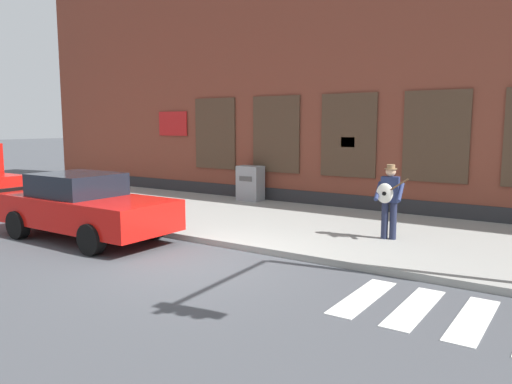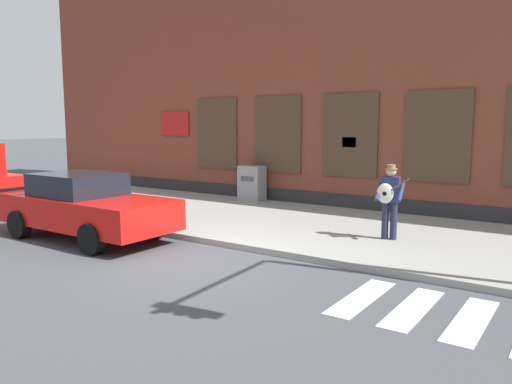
{
  "view_description": "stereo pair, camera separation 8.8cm",
  "coord_description": "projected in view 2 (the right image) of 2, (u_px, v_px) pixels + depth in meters",
  "views": [
    {
      "loc": [
        6.11,
        -7.11,
        2.67
      ],
      "look_at": [
        0.25,
        1.58,
        1.24
      ],
      "focal_mm": 35.0,
      "sensor_mm": 36.0,
      "label": 1
    },
    {
      "loc": [
        6.18,
        -7.06,
        2.67
      ],
      "look_at": [
        0.25,
        1.58,
        1.24
      ],
      "focal_mm": 35.0,
      "sensor_mm": 36.0,
      "label": 2
    }
  ],
  "objects": [
    {
      "name": "building_backdrop",
      "position": [
        377.0,
        70.0,
        16.28
      ],
      "size": [
        28.0,
        4.06,
        8.84
      ],
      "color": "brown",
      "rests_on": "ground"
    },
    {
      "name": "busker",
      "position": [
        389.0,
        197.0,
        10.93
      ],
      "size": [
        0.75,
        0.59,
        1.66
      ],
      "color": "#1E233D",
      "rests_on": "sidewalk"
    },
    {
      "name": "sidewalk",
      "position": [
        303.0,
        225.0,
        12.94
      ],
      "size": [
        28.0,
        5.64,
        0.14
      ],
      "color": "gray",
      "rests_on": "ground"
    },
    {
      "name": "red_car",
      "position": [
        84.0,
        206.0,
        11.67
      ],
      "size": [
        4.6,
        1.99,
        1.53
      ],
      "color": "red",
      "rests_on": "ground"
    },
    {
      "name": "ground_plane",
      "position": [
        199.0,
        264.0,
        9.6
      ],
      "size": [
        160.0,
        160.0,
        0.0
      ],
      "primitive_type": "plane",
      "color": "#424449"
    },
    {
      "name": "utility_box",
      "position": [
        252.0,
        183.0,
        16.63
      ],
      "size": [
        0.83,
        0.55,
        1.16
      ],
      "color": "gray",
      "rests_on": "sidewalk"
    }
  ]
}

